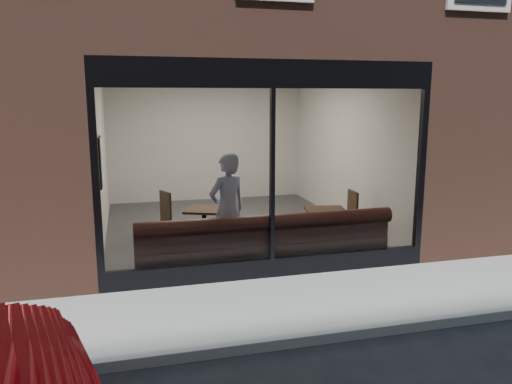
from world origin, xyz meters
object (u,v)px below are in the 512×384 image
object	(u,v)px
cafe_table_right	(326,211)
banquette	(264,255)
cafe_chair_left	(157,230)
cafe_chair_right	(342,228)
person	(228,210)
cafe_table_left	(204,210)

from	to	relation	value
cafe_table_right	banquette	bearing A→B (deg)	-156.50
banquette	cafe_chair_left	size ratio (longest dim) A/B	10.33
banquette	cafe_chair_left	xyz separation A→B (m)	(-1.55, 1.88, 0.01)
banquette	cafe_chair_right	world-z (taller)	banquette
person	cafe_table_right	xyz separation A→B (m)	(1.79, 0.26, -0.18)
cafe_table_right	cafe_chair_right	world-z (taller)	cafe_table_right
person	cafe_table_left	size ratio (longest dim) A/B	2.97
cafe_table_left	cafe_chair_right	bearing A→B (deg)	-0.77
cafe_table_right	cafe_chair_left	size ratio (longest dim) A/B	1.75
person	cafe_table_right	distance (m)	1.82
cafe_chair_left	cafe_chair_right	xyz separation A→B (m)	(3.40, -0.75, 0.00)
cafe_chair_left	cafe_table_left	bearing A→B (deg)	114.15
banquette	cafe_table_right	size ratio (longest dim) A/B	5.92
cafe_table_left	cafe_table_right	distance (m)	2.13
person	cafe_table_left	bearing A→B (deg)	-98.76
cafe_table_left	cafe_table_right	world-z (taller)	cafe_table_right
cafe_table_left	cafe_chair_left	size ratio (longest dim) A/B	1.59
person	cafe_chair_right	bearing A→B (deg)	175.56
cafe_table_left	cafe_chair_left	bearing A→B (deg)	137.54
cafe_table_left	cafe_table_right	size ratio (longest dim) A/B	0.91
banquette	cafe_table_left	world-z (taller)	cafe_table_left
person	cafe_chair_left	xyz separation A→B (m)	(-1.02, 1.59, -0.68)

